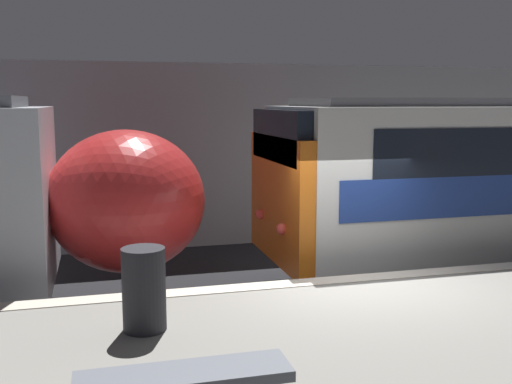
% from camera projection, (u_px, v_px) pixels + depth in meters
% --- Properties ---
extents(ground_plane, '(120.00, 120.00, 0.00)m').
position_uv_depth(ground_plane, '(349.00, 349.00, 8.13)').
color(ground_plane, black).
extents(platform, '(40.00, 4.23, 1.04)m').
position_uv_depth(platform, '(434.00, 383.00, 6.03)').
color(platform, gray).
rests_on(platform, ground).
extents(station_rear_barrier, '(50.00, 0.15, 4.18)m').
position_uv_depth(station_rear_barrier, '(241.00, 155.00, 13.89)').
color(station_rear_barrier, gray).
rests_on(station_rear_barrier, ground).
extents(trash_bin, '(0.44, 0.44, 0.85)m').
position_uv_depth(trash_bin, '(144.00, 289.00, 6.03)').
color(trash_bin, '#232328').
rests_on(trash_bin, platform).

